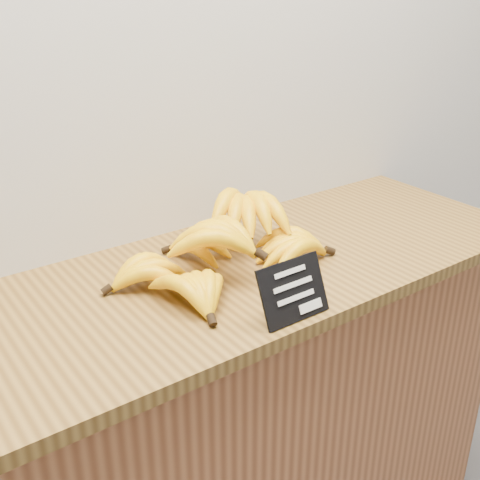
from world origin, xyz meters
name	(u,v)px	position (x,y,z in m)	size (l,w,h in m)	color
counter	(228,441)	(-0.04, 2.75, 0.45)	(1.39, 0.50, 0.90)	#9A5A31
counter_top	(227,276)	(-0.04, 2.75, 0.92)	(1.52, 0.54, 0.03)	brown
chalkboard_sign	(293,291)	(-0.05, 2.52, 0.98)	(0.14, 0.01, 0.11)	black
banana_pile	(223,245)	(-0.04, 2.76, 0.99)	(0.51, 0.36, 0.12)	yellow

